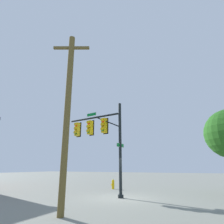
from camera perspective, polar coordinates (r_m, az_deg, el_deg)
The scene contains 4 objects.
ground_plane at distance 13.61m, azimuth 2.60°, elevation -24.02°, with size 120.00×120.00×0.00m, color gray.
signal_pole_assembly at distance 14.75m, azimuth -4.03°, elevation -6.06°, with size 4.94×1.31×6.41m.
utility_pole at distance 9.06m, azimuth -13.08°, elevation -0.33°, with size 1.68×0.88×8.32m.
fire_hydrant at distance 18.79m, azimuth 0.29°, elevation -20.53°, with size 0.33×0.24×0.83m.
Camera 1 is at (-5.22, 12.42, 1.92)m, focal length 30.99 mm.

